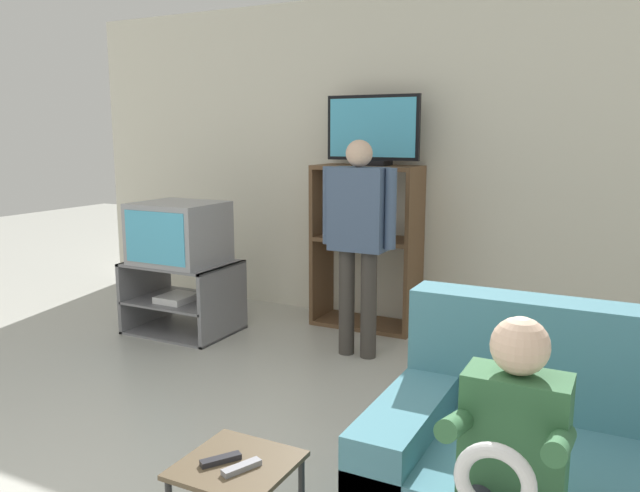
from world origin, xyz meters
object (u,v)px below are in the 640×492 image
Objects in this scene: person_seated_child at (509,464)px; television_main at (179,233)px; television_flat at (373,132)px; media_shelf at (366,246)px; snack_table at (237,478)px; remote_control_white at (242,467)px; person_standing_adult at (358,229)px; couch at (581,488)px; tv_stand at (183,297)px; remote_control_black at (221,460)px.

television_main is at bearing 144.90° from person_seated_child.
media_shelf is at bearing -174.81° from television_flat.
person_seated_child reaches higher than snack_table.
remote_control_white is 0.10× the size of person_standing_adult.
person_seated_child is at bearing -35.10° from television_main.
media_shelf is 2.93m from snack_table.
person_seated_child is (2.83, -1.99, -0.18)m from television_main.
remote_control_white is 0.89m from person_seated_child.
remote_control_white is (0.71, -2.86, -1.13)m from television_flat.
person_seated_child is at bearing -108.37° from couch.
television_main is 1.58× the size of snack_table.
television_main is at bearing -83.72° from tv_stand.
remote_control_white is (1.96, -2.08, 0.13)m from tv_stand.
snack_table is at bearing -75.94° from media_shelf.
television_flat is (1.25, 0.80, 0.76)m from television_main.
television_main is 3.46m from person_seated_child.
snack_table is at bearing -77.28° from person_standing_adult.
person_seated_child is at bearing -59.87° from media_shelf.
tv_stand is at bearing -175.14° from person_standing_adult.
person_standing_adult is at bearing 5.38° from television_main.
media_shelf reaches higher than remote_control_white.
tv_stand is 2.86m from remote_control_white.
snack_table is 2.29m from person_standing_adult.
remote_control_white is at bearing -36.84° from snack_table.
television_flat reaches higher than couch.
person_seated_child is (0.86, 0.08, 0.19)m from remote_control_white.
remote_control_white is at bearing -46.47° from television_main.
remote_control_black is (0.66, -2.85, -0.25)m from media_shelf.
snack_table is at bearing 58.39° from remote_control_black.
remote_control_black is at bearing -175.84° from person_seated_child.
television_flat is 5.19× the size of remote_control_black.
media_shelf is (1.21, 0.80, -0.13)m from television_main.
person_seated_child reaches higher than tv_stand.
tv_stand is 2.79m from remote_control_black.
television_flat reaches higher than tv_stand.
person_seated_child is at bearing -60.50° from television_flat.
remote_control_black is (0.62, -2.86, -1.13)m from television_flat.
tv_stand is at bearing -147.12° from media_shelf.
tv_stand is 0.56× the size of couch.
person_standing_adult is at bearing 4.86° from tv_stand.
couch reaches higher than remote_control_black.
snack_table is 0.09m from remote_control_white.
tv_stand is 0.62× the size of media_shelf.
media_shelf is 3.22m from person_seated_child.
snack_table is (1.92, -2.05, 0.07)m from tv_stand.
tv_stand is 5.54× the size of remote_control_white.
person_standing_adult is (0.18, -0.67, -0.64)m from television_flat.
television_main is 0.44× the size of couch.
media_shelf is 2.94m from remote_control_black.
television_flat is 3.15m from snack_table.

